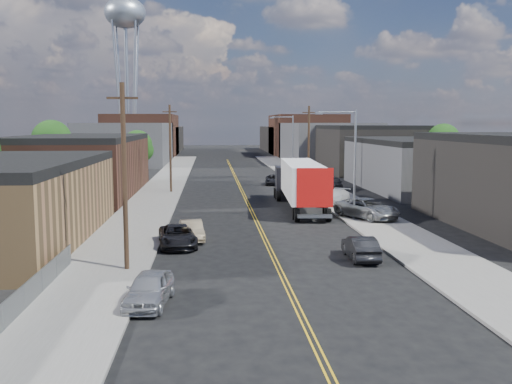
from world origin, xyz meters
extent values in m
plane|color=black|center=(0.00, 60.00, 0.00)|extent=(260.00, 260.00, 0.00)
cube|color=gold|center=(0.00, 45.00, 0.01)|extent=(0.32, 120.00, 0.01)
cube|color=slate|center=(-9.50, 45.00, 0.07)|extent=(5.00, 140.00, 0.15)
cube|color=slate|center=(9.50, 45.00, 0.07)|extent=(5.00, 140.00, 0.15)
cube|color=#4A281D|center=(-18.00, 44.00, 3.00)|extent=(12.00, 26.00, 6.00)
cube|color=black|center=(-18.00, 44.00, 6.30)|extent=(12.00, 26.00, 0.60)
cube|color=navy|center=(15.20, 20.00, 3.60)|extent=(0.30, 20.00, 0.80)
cube|color=#353537|center=(22.00, 46.00, 2.75)|extent=(14.00, 24.00, 5.50)
cube|color=black|center=(22.00, 46.00, 5.80)|extent=(14.00, 24.00, 0.60)
cube|color=black|center=(22.00, 72.00, 3.50)|extent=(14.00, 22.00, 7.00)
cube|color=black|center=(22.00, 72.00, 7.30)|extent=(14.00, 22.00, 0.60)
cube|color=#353537|center=(-20.00, 95.00, 4.00)|extent=(16.00, 30.00, 8.00)
cube|color=#353537|center=(20.00, 95.00, 4.00)|extent=(16.00, 30.00, 8.00)
cube|color=#4A281D|center=(-20.00, 120.00, 5.00)|extent=(16.00, 26.00, 10.00)
cube|color=#4A281D|center=(20.00, 120.00, 5.00)|extent=(16.00, 26.00, 10.00)
cube|color=black|center=(-20.00, 140.00, 3.50)|extent=(16.00, 40.00, 7.00)
cube|color=black|center=(20.00, 140.00, 3.50)|extent=(16.00, 40.00, 7.00)
cylinder|color=gray|center=(-22.00, 110.00, 15.00)|extent=(0.80, 0.80, 30.00)
cylinder|color=gray|center=(-23.76, 108.24, 15.00)|extent=(1.94, 1.94, 29.98)
cylinder|color=gray|center=(-20.24, 108.24, 15.00)|extent=(1.94, 1.94, 29.98)
cylinder|color=gray|center=(-23.76, 111.76, 15.00)|extent=(1.94, 1.94, 29.98)
cylinder|color=gray|center=(-20.24, 111.76, 15.00)|extent=(1.94, 1.94, 29.98)
ellipsoid|color=#9EA8B2|center=(-22.00, 110.00, 32.00)|extent=(9.00, 9.00, 6.75)
cylinder|color=gray|center=(8.00, 25.00, 4.50)|extent=(0.18, 0.18, 9.00)
cylinder|color=gray|center=(6.50, 25.00, 8.80)|extent=(3.00, 0.12, 0.12)
cube|color=gray|center=(5.00, 25.00, 8.70)|extent=(0.60, 0.25, 0.18)
cylinder|color=gray|center=(8.00, 60.00, 4.50)|extent=(0.18, 0.18, 9.00)
cylinder|color=gray|center=(6.50, 60.00, 8.80)|extent=(3.00, 0.12, 0.12)
cube|color=gray|center=(5.00, 60.00, 8.70)|extent=(0.60, 0.25, 0.18)
cylinder|color=black|center=(-8.20, 10.00, 5.00)|extent=(0.26, 0.26, 10.00)
cube|color=black|center=(-8.20, 10.00, 9.20)|extent=(1.60, 0.12, 0.12)
cylinder|color=black|center=(-8.20, 45.00, 5.00)|extent=(0.26, 0.26, 10.00)
cube|color=black|center=(-8.20, 45.00, 9.20)|extent=(1.60, 0.12, 0.12)
cylinder|color=black|center=(8.20, 48.00, 5.00)|extent=(0.26, 0.26, 10.00)
cube|color=black|center=(8.20, 48.00, 9.20)|extent=(1.60, 0.12, 0.12)
cube|color=slate|center=(-11.50, 3.50, 0.60)|extent=(0.02, 16.00, 1.20)
cube|color=slate|center=(-11.50, 3.50, 1.20)|extent=(0.05, 16.00, 0.05)
cylinder|color=black|center=(-24.00, 55.00, 2.25)|extent=(0.36, 0.36, 4.50)
sphere|color=#17360E|center=(-24.00, 55.00, 5.85)|extent=(5.04, 5.04, 5.04)
sphere|color=#17360E|center=(-23.40, 55.30, 4.95)|extent=(3.96, 3.96, 3.96)
sphere|color=#17360E|center=(-24.50, 54.60, 5.22)|extent=(3.60, 3.60, 3.60)
cylinder|color=black|center=(-14.00, 62.00, 1.88)|extent=(0.36, 0.36, 3.75)
sphere|color=#17360E|center=(-14.00, 62.00, 4.88)|extent=(4.20, 4.20, 4.20)
sphere|color=#17360E|center=(-13.40, 62.30, 4.12)|extent=(3.30, 3.30, 3.30)
sphere|color=#17360E|center=(-14.50, 61.60, 4.35)|extent=(3.00, 3.00, 3.00)
cylinder|color=black|center=(30.00, 60.00, 2.12)|extent=(0.36, 0.36, 4.25)
sphere|color=#17360E|center=(30.00, 60.00, 5.53)|extent=(4.76, 4.76, 4.76)
sphere|color=#17360E|center=(30.60, 60.30, 4.68)|extent=(3.74, 3.74, 3.74)
sphere|color=#17360E|center=(29.50, 59.60, 4.93)|extent=(3.40, 3.40, 3.40)
cube|color=silver|center=(4.50, 30.29, 2.87)|extent=(3.65, 13.38, 3.09)
cube|color=#B6100E|center=(4.50, 23.67, 2.87)|extent=(2.89, 0.29, 3.11)
cube|color=gray|center=(4.50, 23.67, 0.61)|extent=(2.76, 0.76, 0.25)
cube|color=black|center=(4.50, 38.46, 1.71)|extent=(2.96, 3.69, 3.42)
cylinder|color=black|center=(4.50, 25.07, 0.55)|extent=(2.93, 1.27, 1.10)
cylinder|color=black|center=(4.50, 38.46, 0.55)|extent=(2.82, 1.26, 1.10)
imported|color=#AFB2B5|center=(-6.40, 4.12, 0.73)|extent=(2.22, 4.45, 1.46)
imported|color=#8B795B|center=(-5.00, 18.00, 0.68)|extent=(1.94, 4.25, 1.35)
imported|color=black|center=(-5.83, 16.00, 0.69)|extent=(2.86, 5.23, 1.39)
imported|color=black|center=(5.00, 11.66, 0.70)|extent=(1.58, 4.26, 1.39)
imported|color=#929497|center=(9.12, 25.08, 0.97)|extent=(5.21, 6.48, 1.64)
imported|color=silver|center=(8.37, 33.48, 0.84)|extent=(3.99, 5.08, 1.37)
imported|color=black|center=(11.00, 45.90, 0.88)|extent=(2.27, 4.46, 1.45)
imported|color=black|center=(4.50, 52.80, 0.64)|extent=(2.59, 4.81, 1.28)
camera|label=1|loc=(-3.69, -20.30, 7.89)|focal=40.00mm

